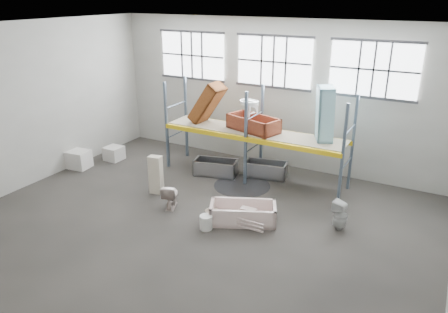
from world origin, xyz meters
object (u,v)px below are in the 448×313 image
Objects in this scene: toilet_beige at (171,195)px; bucket at (206,222)px; steel_tub_left at (216,167)px; steel_tub_right at (266,169)px; bathtub_beige at (243,213)px; blue_tub_upright at (325,114)px; cistern_tall at (156,175)px; carton_near at (79,159)px; rust_tub_flat at (253,124)px; toilet_white at (340,215)px.

toilet_beige is 1.88× the size of bucket.
steel_tub_right is (1.53, 0.68, -0.01)m from steel_tub_left.
blue_tub_upright is at bearing 44.92° from bathtub_beige.
cistern_tall is 0.84× the size of steel_tub_left.
bucket is (-0.67, -0.80, -0.07)m from bathtub_beige.
bucket is 0.53× the size of carton_near.
carton_near is at bearing -158.75° from steel_tub_left.
rust_tub_flat is (-1.08, 2.88, 1.56)m from bathtub_beige.
toilet_white is 4.25m from rust_tub_flat.
toilet_beige is 4.62m from carton_near.
rust_tub_flat is at bearing 96.41° from bucket.
toilet_white is 4.83m from steel_tub_left.
blue_tub_upright is at bearing -0.84° from steel_tub_right.
cistern_tall is 3.69m from steel_tub_right.
toilet_beige is at bearing 161.92° from bathtub_beige.
toilet_white reaches higher than bathtub_beige.
cistern_tall is 3.48m from rust_tub_flat.
carton_near is at bearing -79.16° from toilet_white.
cistern_tall is at bearing 155.25° from bucket.
blue_tub_upright is (4.25, 2.73, 1.80)m from cistern_tall.
bathtub_beige is 3.25m from steel_tub_left.
toilet_white is 1.12× the size of carton_near.
toilet_beige is at bearing -89.37° from steel_tub_left.
toilet_beige is at bearing -11.00° from carton_near.
toilet_beige is 1.11m from cistern_tall.
steel_tub_left is at bearing -168.94° from blue_tub_upright.
cistern_tall is 3.11× the size of bucket.
toilet_white reaches higher than carton_near.
bucket is at bearing 138.29° from toilet_beige.
rust_tub_flat reaches higher than bucket.
bathtub_beige is 3.45m from rust_tub_flat.
cistern_tall is at bearing -74.96° from toilet_white.
blue_tub_upright reaches higher than steel_tub_left.
bathtub_beige is 2.19m from toilet_beige.
steel_tub_left is at bearing 56.67° from cistern_tall.
toilet_beige reaches higher than bucket.
bathtub_beige is at bearing 50.38° from bucket.
bathtub_beige is 2.16× the size of toilet_white.
toilet_beige is at bearing -109.30° from rust_tub_flat.
toilet_white is 3.21m from blue_tub_upright.
carton_near is (-5.62, -2.24, -1.51)m from rust_tub_flat.
toilet_white is at bearing -18.77° from steel_tub_left.
cistern_tall is 1.66× the size of carton_near.
blue_tub_upright is at bearing 17.03° from carton_near.
toilet_white is 0.57× the size of steel_tub_left.
rust_tub_flat is (1.12, 0.49, 1.56)m from steel_tub_left.
toilet_white is at bearing -36.34° from steel_tub_right.
rust_tub_flat is (2.02, 2.56, 1.22)m from cistern_tall.
steel_tub_right is at bearing 24.00° from steel_tub_left.
toilet_white is 0.59× the size of steel_tub_right.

